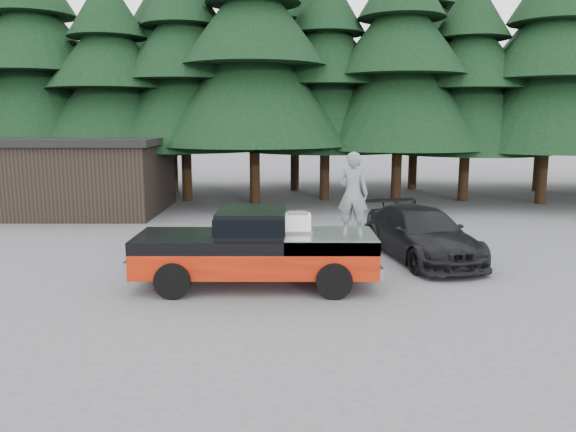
{
  "coord_description": "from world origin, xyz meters",
  "views": [
    {
      "loc": [
        0.7,
        -12.79,
        4.05
      ],
      "look_at": [
        0.67,
        0.0,
        1.86
      ],
      "focal_mm": 35.0,
      "sensor_mm": 36.0,
      "label": 1
    }
  ],
  "objects_px": {
    "pickup_truck": "(256,260)",
    "man_on_bed": "(353,194)",
    "air_compressor": "(298,223)",
    "parked_car": "(421,234)",
    "utility_building": "(71,175)"
  },
  "relations": [
    {
      "from": "pickup_truck",
      "to": "parked_car",
      "type": "relative_size",
      "value": 1.16
    },
    {
      "from": "air_compressor",
      "to": "man_on_bed",
      "type": "bearing_deg",
      "value": -17.58
    },
    {
      "from": "utility_building",
      "to": "air_compressor",
      "type": "bearing_deg",
      "value": -48.59
    },
    {
      "from": "man_on_bed",
      "to": "air_compressor",
      "type": "bearing_deg",
      "value": -3.14
    },
    {
      "from": "air_compressor",
      "to": "man_on_bed",
      "type": "xyz_separation_m",
      "value": [
        1.3,
        -0.4,
        0.79
      ]
    },
    {
      "from": "man_on_bed",
      "to": "parked_car",
      "type": "height_order",
      "value": "man_on_bed"
    },
    {
      "from": "pickup_truck",
      "to": "man_on_bed",
      "type": "relative_size",
      "value": 3.0
    },
    {
      "from": "air_compressor",
      "to": "man_on_bed",
      "type": "height_order",
      "value": "man_on_bed"
    },
    {
      "from": "parked_car",
      "to": "utility_building",
      "type": "relative_size",
      "value": 0.62
    },
    {
      "from": "air_compressor",
      "to": "parked_car",
      "type": "height_order",
      "value": "air_compressor"
    },
    {
      "from": "utility_building",
      "to": "man_on_bed",
      "type": "bearing_deg",
      "value": -46.08
    },
    {
      "from": "air_compressor",
      "to": "parked_car",
      "type": "relative_size",
      "value": 0.12
    },
    {
      "from": "man_on_bed",
      "to": "utility_building",
      "type": "distance_m",
      "value": 16.16
    },
    {
      "from": "man_on_bed",
      "to": "utility_building",
      "type": "bearing_deg",
      "value": -32.17
    },
    {
      "from": "pickup_truck",
      "to": "parked_car",
      "type": "bearing_deg",
      "value": 30.89
    }
  ]
}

